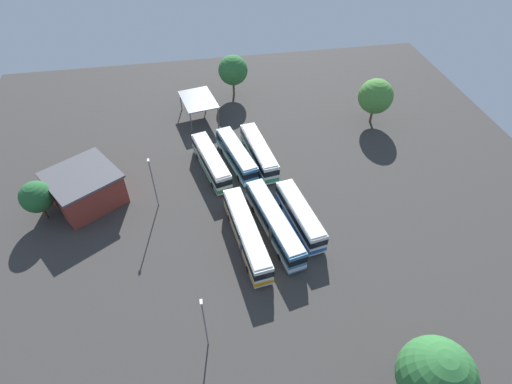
{
  "coord_description": "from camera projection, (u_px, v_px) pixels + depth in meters",
  "views": [
    {
      "loc": [
        -44.27,
        7.5,
        43.31
      ],
      "look_at": [
        -0.71,
        -0.25,
        1.58
      ],
      "focal_mm": 28.7,
      "sensor_mm": 36.0,
      "label": 1
    }
  ],
  "objects": [
    {
      "name": "depot_building",
      "position": [
        85.0,
        188.0,
        59.95
      ],
      "size": [
        12.69,
        12.73,
        5.21
      ],
      "color": "maroon",
      "rests_on": "ground_plane"
    },
    {
      "name": "ground_plane",
      "position": [
        254.0,
        197.0,
        62.38
      ],
      "size": [
        96.58,
        96.58,
        0.0
      ],
      "primitive_type": "plane",
      "color": "#383533"
    },
    {
      "name": "lamp_post_mid_lot",
      "position": [
        205.0,
        322.0,
        41.99
      ],
      "size": [
        0.56,
        0.28,
        8.68
      ],
      "color": "slate",
      "rests_on": "ground_plane"
    },
    {
      "name": "lamp_post_by_building",
      "position": [
        153.0,
        181.0,
        57.78
      ],
      "size": [
        0.56,
        0.28,
        8.67
      ],
      "color": "slate",
      "rests_on": "ground_plane"
    },
    {
      "name": "bus_row0_slot2",
      "position": [
        247.0,
        234.0,
        54.41
      ],
      "size": [
        15.32,
        4.48,
        3.61
      ],
      "color": "silver",
      "rests_on": "ground_plane"
    },
    {
      "name": "tree_south_edge",
      "position": [
        36.0,
        197.0,
        56.4
      ],
      "size": [
        4.51,
        4.51,
        6.38
      ],
      "color": "brown",
      "rests_on": "ground_plane"
    },
    {
      "name": "bus_row1_slot2",
      "position": [
        211.0,
        162.0,
        65.47
      ],
      "size": [
        12.88,
        5.39,
        3.61
      ],
      "color": "silver",
      "rests_on": "ground_plane"
    },
    {
      "name": "bus_row1_slot1",
      "position": [
        237.0,
        155.0,
        66.66
      ],
      "size": [
        12.64,
        5.38,
        3.61
      ],
      "color": "teal",
      "rests_on": "ground_plane"
    },
    {
      "name": "bus_row0_slot0",
      "position": [
        300.0,
        215.0,
        56.87
      ],
      "size": [
        12.13,
        4.53,
        3.61
      ],
      "color": "silver",
      "rests_on": "ground_plane"
    },
    {
      "name": "tree_east_edge",
      "position": [
        376.0,
        96.0,
        73.57
      ],
      "size": [
        6.26,
        6.26,
        8.52
      ],
      "color": "brown",
      "rests_on": "ground_plane"
    },
    {
      "name": "bus_row1_slot0",
      "position": [
        259.0,
        152.0,
        67.29
      ],
      "size": [
        12.92,
        4.32,
        3.61
      ],
      "color": "silver",
      "rests_on": "ground_plane"
    },
    {
      "name": "tree_northwest",
      "position": [
        436.0,
        376.0,
        36.43
      ],
      "size": [
        7.06,
        7.06,
        9.88
      ],
      "color": "brown",
      "rests_on": "ground_plane"
    },
    {
      "name": "tree_northeast",
      "position": [
        233.0,
        70.0,
        80.68
      ],
      "size": [
        5.82,
        5.82,
        8.39
      ],
      "color": "brown",
      "rests_on": "ground_plane"
    },
    {
      "name": "maintenance_shelter",
      "position": [
        198.0,
        100.0,
        75.92
      ],
      "size": [
        9.28,
        7.27,
        3.88
      ],
      "color": "slate",
      "rests_on": "ground_plane"
    },
    {
      "name": "bus_row0_slot1",
      "position": [
        274.0,
        223.0,
        55.81
      ],
      "size": [
        15.32,
        5.52,
        3.61
      ],
      "color": "teal",
      "rests_on": "ground_plane"
    }
  ]
}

